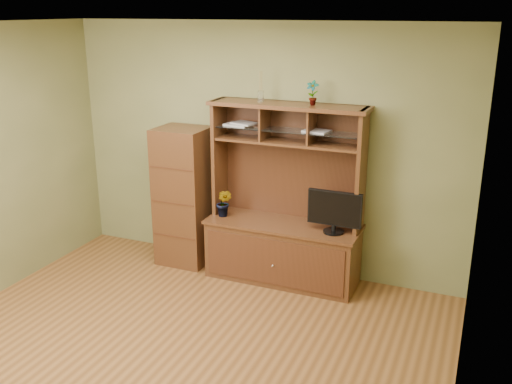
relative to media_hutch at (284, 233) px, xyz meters
The scene contains 8 objects.
room 1.95m from the media_hutch, 101.84° to the right, with size 4.54×4.04×2.74m.
media_hutch is the anchor object (origin of this frame).
monitor 0.67m from the media_hutch, ahead, with size 0.55×0.21×0.44m.
orchid_plant 0.72m from the media_hutch, behind, with size 0.17×0.14×0.31m, color #396221.
top_plant 1.52m from the media_hutch, 16.99° to the left, with size 0.13×0.09×0.24m, color #326E26.
reed_diffuser 1.53m from the media_hutch, 165.67° to the left, with size 0.06×0.06×0.31m.
magazines 1.16m from the media_hutch, 163.22° to the left, with size 1.15×0.24×0.04m.
side_cabinet 1.23m from the media_hutch, behind, with size 0.56×0.51×1.57m.
Camera 1 is at (2.26, -3.61, 2.81)m, focal length 40.00 mm.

